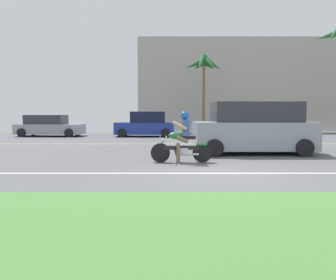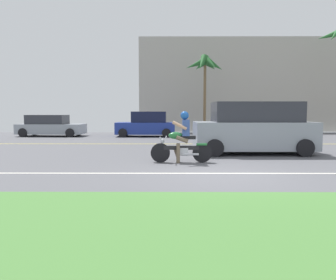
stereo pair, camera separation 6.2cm
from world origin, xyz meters
TOP-DOWN VIEW (x-y plane):
  - ground at (0.00, 3.00)m, footprint 56.00×30.00m
  - grass_median at (0.00, -4.10)m, footprint 56.00×3.80m
  - lane_line_near at (0.00, 0.13)m, footprint 50.40×0.12m
  - lane_line_far at (0.00, 8.35)m, footprint 50.40×0.12m
  - motorcyclist at (-1.03, 2.07)m, footprint 1.95×0.64m
  - suv_nearby at (1.84, 4.47)m, footprint 4.73×2.32m
  - parked_car_0 at (-9.38, 13.86)m, footprint 4.40×2.07m
  - parked_car_1 at (-2.95, 13.70)m, footprint 3.86×1.89m
  - palm_tree_0 at (1.17, 16.46)m, footprint 2.96×2.86m
  - building_far at (6.86, 21.00)m, footprint 21.56×4.00m

SIDE VIEW (x-z plane):
  - ground at x=0.00m, z-range -0.04..0.00m
  - lane_line_near at x=0.00m, z-range 0.00..0.01m
  - lane_line_far at x=0.00m, z-range 0.00..0.01m
  - grass_median at x=0.00m, z-range 0.00..0.06m
  - parked_car_0 at x=-9.38m, z-range -0.04..1.37m
  - motorcyclist at x=-1.03m, z-range -0.13..1.51m
  - parked_car_1 at x=-2.95m, z-range -0.06..1.57m
  - suv_nearby at x=1.84m, z-range -0.03..1.96m
  - building_far at x=6.86m, z-range 0.00..7.62m
  - palm_tree_0 at x=1.17m, z-range 2.02..7.79m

